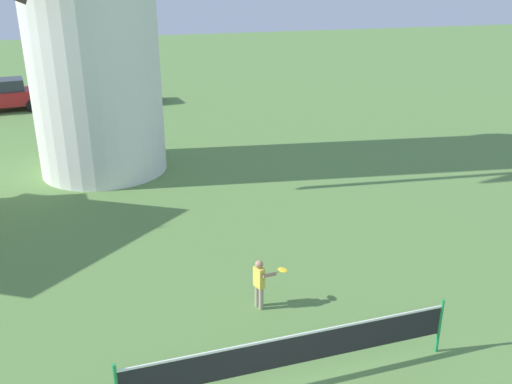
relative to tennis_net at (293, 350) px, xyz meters
The scene contains 4 objects.
tennis_net is the anchor object (origin of this frame).
player_far 2.34m from the tennis_net, 85.16° to the left, with size 0.74×0.36×1.10m.
parked_car_red 23.98m from the tennis_net, 106.61° to the left, with size 4.36×2.31×1.56m.
parked_car_black 22.71m from the tennis_net, 93.11° to the left, with size 4.47×2.22×1.56m.
Camera 1 is at (-2.43, -4.41, 6.42)m, focal length 38.23 mm.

